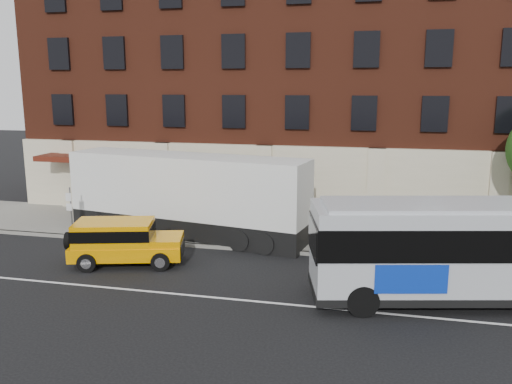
% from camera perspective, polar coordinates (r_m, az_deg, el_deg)
% --- Properties ---
extents(ground, '(120.00, 120.00, 0.00)m').
position_cam_1_polar(ground, '(18.87, -6.81, -11.66)').
color(ground, black).
rests_on(ground, ground).
extents(sidewalk, '(60.00, 6.00, 0.15)m').
position_cam_1_polar(sidewalk, '(27.00, -0.34, -4.23)').
color(sidewalk, gray).
rests_on(sidewalk, ground).
extents(kerb, '(60.00, 0.25, 0.15)m').
position_cam_1_polar(kerb, '(24.21, -1.99, -6.10)').
color(kerb, gray).
rests_on(kerb, ground).
extents(lane_line, '(60.00, 0.12, 0.01)m').
position_cam_1_polar(lane_line, '(19.30, -6.30, -11.09)').
color(lane_line, silver).
rests_on(lane_line, ground).
extents(building, '(30.00, 12.10, 15.00)m').
position_cam_1_polar(building, '(33.74, 2.81, 11.81)').
color(building, '#562214').
rests_on(building, sidewalk).
extents(sign_pole, '(0.30, 0.20, 2.50)m').
position_cam_1_polar(sign_pole, '(27.37, -19.40, -1.70)').
color(sign_pole, slate).
rests_on(sign_pole, ground).
extents(city_bus, '(13.13, 5.59, 3.52)m').
position_cam_1_polar(city_bus, '(19.93, 24.91, -5.49)').
color(city_bus, '#B3B7BD').
rests_on(city_bus, ground).
extents(yellow_suv, '(4.97, 3.05, 1.85)m').
position_cam_1_polar(yellow_suv, '(22.80, -14.29, -5.00)').
color(yellow_suv, '#F39A00').
rests_on(yellow_suv, ground).
extents(shipping_container, '(12.42, 4.55, 4.06)m').
position_cam_1_polar(shipping_container, '(26.09, -7.47, -0.52)').
color(shipping_container, black).
rests_on(shipping_container, ground).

